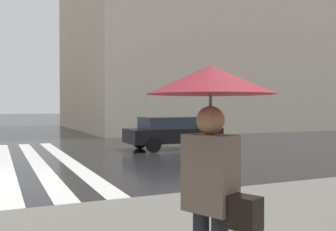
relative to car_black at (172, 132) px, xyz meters
name	(u,v)px	position (x,y,z in m)	size (l,w,h in m)	color
haussmann_block_corner	(223,23)	(15.83, -12.54, 9.07)	(17.66, 27.39, 20.07)	beige
car_black	(172,132)	(0.00, 0.00, 0.00)	(1.85, 4.10, 1.41)	black
pedestrian_by_billboard	(211,118)	(-12.69, 5.50, 0.98)	(1.00, 1.00, 2.00)	#6B5B4C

